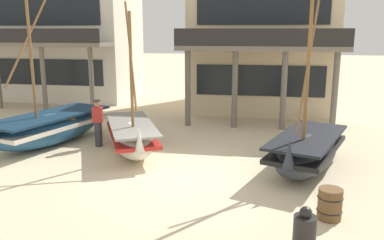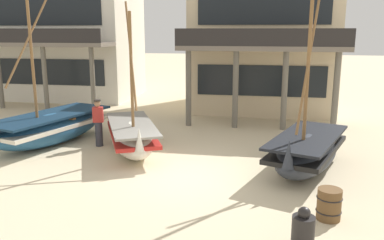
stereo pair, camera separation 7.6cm
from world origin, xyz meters
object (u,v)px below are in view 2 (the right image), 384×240
Objects in this scene: fishing_boat_centre_large at (51,127)px; harbor_building_annex at (58,14)px; capstan_winch at (303,235)px; fishing_boat_far_right at (132,136)px; fishing_boat_near_left at (307,151)px; fisherman_by_hull at (98,123)px; wooden_barrel at (329,204)px; harbor_building_main at (263,43)px.

fishing_boat_centre_large is 12.10m from harbor_building_annex.
fishing_boat_centre_large is 0.56× the size of harbor_building_annex.
fishing_boat_far_right is at bearing 133.32° from capstan_winch.
fishing_boat_near_left is at bearing -8.61° from fishing_boat_far_right.
harbor_building_annex is at bearing 140.27° from fishing_boat_near_left.
fisherman_by_hull reaches higher than wooden_barrel.
fishing_boat_near_left is at bearing -8.26° from fishing_boat_centre_large.
wooden_barrel is 20.72m from harbor_building_annex.
fisherman_by_hull is 10.57m from harbor_building_main.
harbor_building_annex is at bearing 173.00° from harbor_building_main.
fisherman_by_hull is (-1.39, 0.47, 0.27)m from fishing_boat_far_right.
fishing_boat_centre_large is (-8.89, 1.29, 0.01)m from fishing_boat_near_left.
wooden_barrel is at bearing -31.60° from fisherman_by_hull.
fishing_boat_near_left is 5.72m from fishing_boat_far_right.
capstan_winch is 21.37m from harbor_building_annex.
harbor_building_annex is (-12.28, 1.51, 1.63)m from harbor_building_main.
fishing_boat_centre_large is at bearing -178.92° from fisherman_by_hull.
fishing_boat_far_right is 7.12× the size of wooden_barrel.
capstan_winch is at bearing -50.43° from harbor_building_annex.
harbor_building_annex is (-13.29, 16.08, 4.66)m from capstan_winch.
fishing_boat_near_left is 2.98× the size of fisherman_by_hull.
fisherman_by_hull is 0.20× the size of harbor_building_main.
fishing_boat_far_right is 7.09m from wooden_barrel.
fisherman_by_hull is at bearing 1.08° from fishing_boat_centre_large.
wooden_barrel is 0.08× the size of harbor_building_main.
fisherman_by_hull is (-7.05, 1.33, 0.23)m from fishing_boat_near_left.
capstan_winch is 1.31× the size of wooden_barrel.
wooden_barrel is 0.07× the size of harbor_building_annex.
fishing_boat_far_right is at bearing -52.54° from harbor_building_annex.
fishing_boat_near_left is 1.01× the size of fishing_boat_far_right.
fishing_boat_centre_large reaches higher than fishing_boat_near_left.
harbor_building_main reaches higher than capstan_winch.
fishing_boat_far_right reaches higher than fisherman_by_hull.
wooden_barrel is at bearing -34.27° from fishing_boat_far_right.
harbor_building_annex is (-13.77, 11.45, 4.42)m from fishing_boat_near_left.
fishing_boat_near_left reaches higher than fisherman_by_hull.
harbor_building_annex reaches higher than harbor_building_main.
capstan_winch is (5.18, -5.49, -0.21)m from fishing_boat_far_right.
fisherman_by_hull is 8.88m from capstan_winch.
fishing_boat_far_right is 0.59× the size of harbor_building_main.
harbor_building_main is (5.56, 8.61, 2.56)m from fisherman_by_hull.
fishing_boat_near_left is at bearing 84.07° from capstan_winch.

